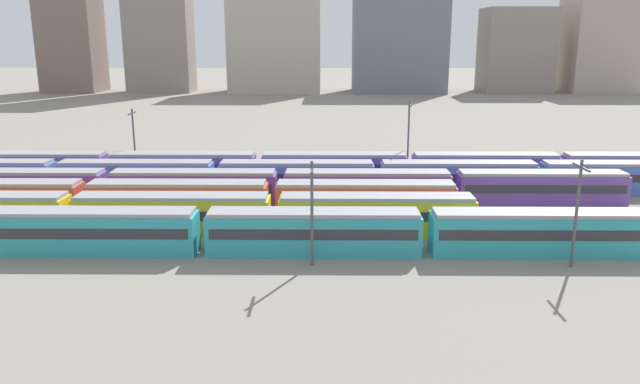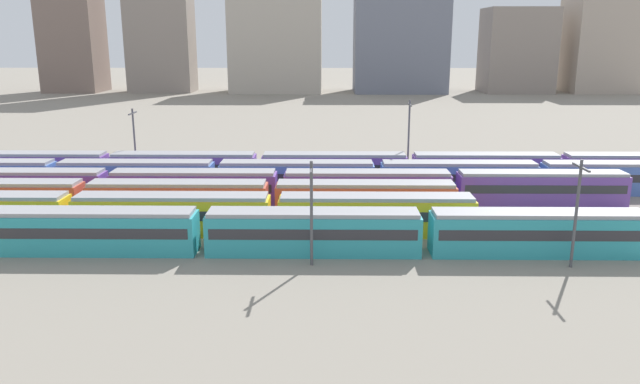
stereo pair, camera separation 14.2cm
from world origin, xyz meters
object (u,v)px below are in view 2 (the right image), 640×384
at_px(catenary_pole_3, 409,135).
at_px(train_track_0, 202,231).
at_px(train_track_3, 281,187).
at_px(train_track_1, 173,214).
at_px(catenary_pole_1, 134,139).
at_px(train_track_2, 178,199).
at_px(train_track_4, 377,177).
at_px(train_track_5, 410,168).
at_px(catenary_pole_2, 311,208).
at_px(catenary_pole_0, 577,208).

bearing_deg(catenary_pole_3, train_track_0, -126.14).
distance_m(train_track_0, train_track_3, 16.54).
bearing_deg(train_track_1, train_track_0, -54.29).
relative_size(train_track_0, catenary_pole_1, 8.41).
relative_size(train_track_1, catenary_pole_1, 6.28).
relative_size(train_track_2, catenary_pole_1, 6.28).
xyz_separation_m(train_track_4, catenary_pole_1, (-30.98, 8.42, 3.07)).
relative_size(train_track_4, train_track_5, 1.00).
height_order(train_track_2, train_track_3, same).
xyz_separation_m(train_track_0, train_track_2, (-4.45, 10.40, -0.00)).
relative_size(train_track_0, catenary_pole_2, 8.75).
height_order(train_track_0, train_track_5, same).
distance_m(train_track_5, catenary_pole_3, 4.62).
distance_m(train_track_2, train_track_3, 11.23).
height_order(train_track_0, train_track_4, same).
bearing_deg(catenary_pole_1, catenary_pole_2, -53.32).
bearing_deg(train_track_3, train_track_1, -131.62).
height_order(train_track_2, catenary_pole_3, catenary_pole_3).
bearing_deg(catenary_pole_3, train_track_2, -144.18).
bearing_deg(train_track_3, catenary_pole_2, -78.12).
bearing_deg(catenary_pole_1, catenary_pole_0, -35.88).
relative_size(train_track_3, catenary_pole_2, 8.75).
distance_m(catenary_pole_0, catenary_pole_3, 33.10).
bearing_deg(train_track_0, train_track_3, 70.57).
bearing_deg(catenary_pole_0, train_track_5, 107.55).
xyz_separation_m(train_track_1, catenary_pole_0, (33.83, -8.24, 3.00)).
height_order(train_track_3, catenary_pole_2, catenary_pole_2).
xyz_separation_m(train_track_1, train_track_3, (9.24, 10.40, 0.00)).
xyz_separation_m(catenary_pole_1, catenary_pole_3, (35.52, -0.43, 0.62)).
bearing_deg(catenary_pole_3, catenary_pole_2, -110.20).
bearing_deg(train_track_3, train_track_2, -152.43).
relative_size(catenary_pole_1, catenary_pole_2, 1.04).
bearing_deg(train_track_5, train_track_2, -148.41).
bearing_deg(train_track_4, catenary_pole_3, 60.39).
distance_m(train_track_1, train_track_3, 13.91).
height_order(train_track_0, train_track_2, same).
xyz_separation_m(catenary_pole_0, catenary_pole_2, (-20.71, 0.19, -0.11)).
relative_size(train_track_1, train_track_4, 0.50).
relative_size(train_track_1, train_track_3, 0.75).
xyz_separation_m(train_track_3, train_track_5, (15.41, 10.40, 0.00)).
height_order(catenary_pole_1, catenary_pole_3, catenary_pole_3).
relative_size(train_track_3, catenary_pole_1, 8.41).
bearing_deg(train_track_1, catenary_pole_3, 43.61).
bearing_deg(train_track_5, train_track_3, -145.98).
xyz_separation_m(train_track_1, catenary_pole_3, (24.76, 23.59, 3.69)).
bearing_deg(train_track_4, catenary_pole_2, -106.71).
height_order(train_track_0, catenary_pole_0, catenary_pole_0).
relative_size(train_track_2, train_track_3, 0.75).
distance_m(train_track_3, catenary_pole_2, 19.07).
relative_size(train_track_0, train_track_4, 0.66).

